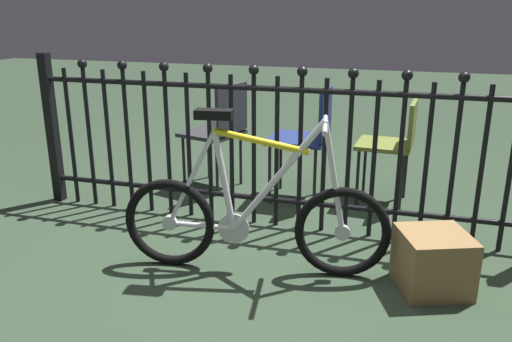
% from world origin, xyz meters
% --- Properties ---
extents(ground_plane, '(20.00, 20.00, 0.00)m').
position_xyz_m(ground_plane, '(0.00, 0.00, 0.00)').
color(ground_plane, '#2D3F2C').
extents(iron_fence, '(3.50, 0.07, 1.13)m').
position_xyz_m(iron_fence, '(-0.07, 0.74, 0.58)').
color(iron_fence, black).
rests_on(iron_fence, ground).
extents(bicycle, '(1.50, 0.40, 0.93)m').
position_xyz_m(bicycle, '(0.06, 0.08, 0.32)').
color(bicycle, black).
rests_on(bicycle, ground).
extents(chair_charcoal, '(0.52, 0.52, 0.87)m').
position_xyz_m(chair_charcoal, '(-0.60, 1.35, 0.53)').
color(chair_charcoal, black).
rests_on(chair_charcoal, ground).
extents(chair_olive, '(0.43, 0.42, 0.79)m').
position_xyz_m(chair_olive, '(0.76, 1.39, 0.50)').
color(chair_olive, black).
rests_on(chair_olive, ground).
extents(chair_navy, '(0.44, 0.43, 0.87)m').
position_xyz_m(chair_navy, '(0.13, 1.30, 0.54)').
color(chair_navy, black).
rests_on(chair_navy, ground).
extents(display_crate, '(0.45, 0.45, 0.32)m').
position_xyz_m(display_crate, '(1.03, 0.15, 0.16)').
color(display_crate, olive).
rests_on(display_crate, ground).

